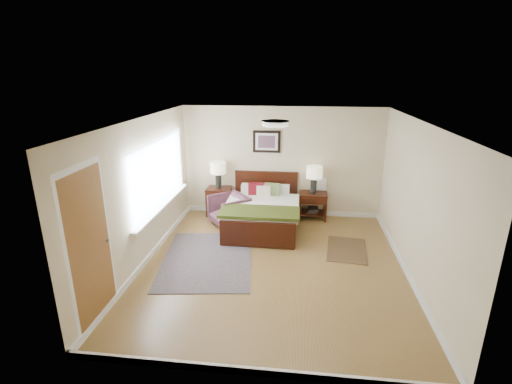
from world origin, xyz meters
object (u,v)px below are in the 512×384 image
nightstand_left (219,193)px  armchair (229,210)px  nightstand_right (313,203)px  lamp_right (314,174)px  rug_persian (207,259)px  lamp_left (218,170)px  bed (262,208)px

nightstand_left → armchair: 0.69m
nightstand_right → lamp_right: bearing=90.0°
lamp_right → rug_persian: 3.10m
nightstand_right → rug_persian: size_ratio=0.28×
nightstand_left → lamp_left: size_ratio=1.07×
nightstand_left → armchair: (0.34, -0.56, -0.19)m
nightstand_right → rug_persian: (-1.92, -2.18, -0.38)m
lamp_right → rug_persian: (-1.92, -2.20, -1.04)m
bed → nightstand_left: bed is taller
nightstand_right → lamp_left: (-2.17, 0.01, 0.70)m
nightstand_right → lamp_right: lamp_right is taller
bed → lamp_right: bearing=32.7°
nightstand_left → armchair: armchair is taller
nightstand_right → rug_persian: bearing=-131.4°
bed → lamp_right: lamp_right is taller
nightstand_left → nightstand_right: bearing=0.2°
bed → lamp_left: 1.43m
lamp_left → rug_persian: (0.25, -2.20, -1.08)m
nightstand_right → armchair: (-1.82, -0.57, -0.05)m
lamp_left → nightstand_left: bearing=-90.0°
nightstand_left → lamp_right: size_ratio=1.07×
bed → armchair: size_ratio=2.55×
nightstand_left → nightstand_right: size_ratio=1.05×
lamp_right → nightstand_right: bearing=-90.0°
lamp_left → armchair: (0.34, -0.58, -0.75)m
rug_persian → nightstand_left: bearing=89.3°
lamp_left → bed: bearing=-32.6°
rug_persian → lamp_left: bearing=89.2°
lamp_left → armchair: lamp_left is taller
bed → armchair: 0.76m
nightstand_left → armchair: bearing=-58.4°
nightstand_left → rug_persian: 2.25m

